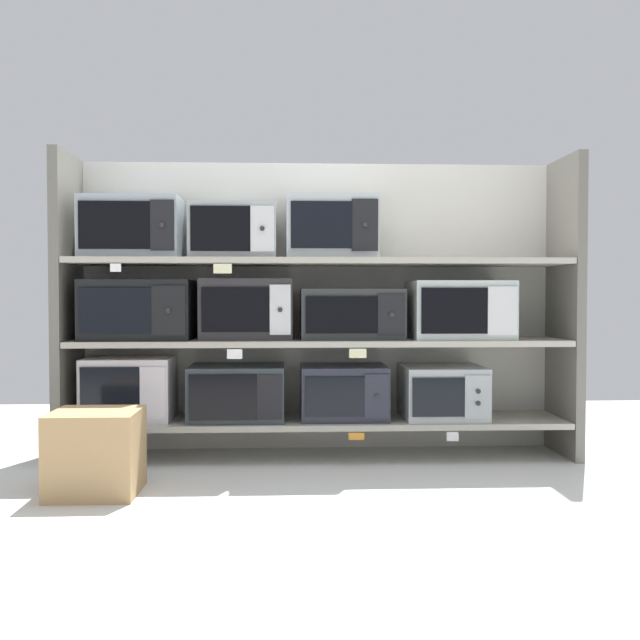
# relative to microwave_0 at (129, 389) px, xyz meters

# --- Properties ---
(ground) EXTENTS (6.55, 6.00, 0.02)m
(ground) POSITION_rel_microwave_0_xyz_m (0.99, -1.00, -0.37)
(ground) COLOR silver
(back_panel) EXTENTS (2.75, 0.04, 1.58)m
(back_panel) POSITION_rel_microwave_0_xyz_m (0.99, 0.26, 0.42)
(back_panel) COLOR beige
(back_panel) RESTS_ON ground
(upright_left) EXTENTS (0.05, 0.46, 1.58)m
(upright_left) POSITION_rel_microwave_0_xyz_m (-0.31, 0.00, 0.42)
(upright_left) COLOR #68645B
(upright_left) RESTS_ON ground
(upright_right) EXTENTS (0.05, 0.46, 1.58)m
(upright_right) POSITION_rel_microwave_0_xyz_m (2.30, 0.00, 0.42)
(upright_right) COLOR #68645B
(upright_right) RESTS_ON ground
(shelf_0) EXTENTS (2.55, 0.46, 0.03)m
(shelf_0) POSITION_rel_microwave_0_xyz_m (0.99, 0.00, -0.18)
(shelf_0) COLOR #ADA899
(shelf_0) RESTS_ON ground
(microwave_0) EXTENTS (0.45, 0.36, 0.33)m
(microwave_0) POSITION_rel_microwave_0_xyz_m (0.00, 0.00, 0.00)
(microwave_0) COLOR silver
(microwave_0) RESTS_ON shelf_0
(microwave_1) EXTENTS (0.49, 0.40, 0.28)m
(microwave_1) POSITION_rel_microwave_0_xyz_m (0.56, -0.00, -0.02)
(microwave_1) COLOR #2C3539
(microwave_1) RESTS_ON shelf_0
(microwave_2) EXTENTS (0.45, 0.38, 0.28)m
(microwave_2) POSITION_rel_microwave_0_xyz_m (1.12, 0.00, -0.02)
(microwave_2) COLOR #282A36
(microwave_2) RESTS_ON shelf_0
(microwave_3) EXTENTS (0.42, 0.44, 0.27)m
(microwave_3) POSITION_rel_microwave_0_xyz_m (1.64, 0.00, -0.03)
(microwave_3) COLOR #9BA2A4
(microwave_3) RESTS_ON shelf_0
(price_tag_0) EXTENTS (0.07, 0.00, 0.03)m
(price_tag_0) POSITION_rel_microwave_0_xyz_m (0.01, -0.23, -0.21)
(price_tag_0) COLOR white
(price_tag_1) EXTENTS (0.08, 0.00, 0.03)m
(price_tag_1) POSITION_rel_microwave_0_xyz_m (1.16, -0.23, -0.22)
(price_tag_1) COLOR orange
(price_tag_2) EXTENTS (0.06, 0.00, 0.05)m
(price_tag_2) POSITION_rel_microwave_0_xyz_m (1.65, -0.23, -0.22)
(price_tag_2) COLOR white
(shelf_1) EXTENTS (2.55, 0.46, 0.03)m
(shelf_1) POSITION_rel_microwave_0_xyz_m (0.99, 0.00, 0.24)
(shelf_1) COLOR #ADA899
(microwave_4) EXTENTS (0.55, 0.40, 0.31)m
(microwave_4) POSITION_rel_microwave_0_xyz_m (0.05, 0.00, 0.41)
(microwave_4) COLOR black
(microwave_4) RESTS_ON shelf_1
(microwave_5) EXTENTS (0.47, 0.35, 0.31)m
(microwave_5) POSITION_rel_microwave_0_xyz_m (0.61, 0.00, 0.41)
(microwave_5) COLOR #2E2B2E
(microwave_5) RESTS_ON shelf_1
(microwave_6) EXTENTS (0.53, 0.35, 0.26)m
(microwave_6) POSITION_rel_microwave_0_xyz_m (1.16, 0.00, 0.39)
(microwave_6) COLOR #2E3130
(microwave_6) RESTS_ON shelf_1
(microwave_7) EXTENTS (0.52, 0.42, 0.31)m
(microwave_7) POSITION_rel_microwave_0_xyz_m (1.73, 0.00, 0.41)
(microwave_7) COLOR #B0BDB8
(microwave_7) RESTS_ON shelf_1
(price_tag_3) EXTENTS (0.08, 0.00, 0.05)m
(price_tag_3) POSITION_rel_microwave_0_xyz_m (0.56, -0.23, 0.20)
(price_tag_3) COLOR white
(price_tag_4) EXTENTS (0.09, 0.00, 0.05)m
(price_tag_4) POSITION_rel_microwave_0_xyz_m (1.17, -0.23, 0.20)
(price_tag_4) COLOR beige
(shelf_2) EXTENTS (2.55, 0.46, 0.03)m
(shelf_2) POSITION_rel_microwave_0_xyz_m (0.99, 0.00, 0.66)
(shelf_2) COLOR #ADA899
(microwave_8) EXTENTS (0.50, 0.38, 0.31)m
(microwave_8) POSITION_rel_microwave_0_xyz_m (0.02, 0.00, 0.83)
(microwave_8) COLOR #98A5AC
(microwave_8) RESTS_ON shelf_2
(microwave_9) EXTENTS (0.44, 0.40, 0.28)m
(microwave_9) POSITION_rel_microwave_0_xyz_m (0.54, -0.00, 0.82)
(microwave_9) COLOR #9EA5A6
(microwave_9) RESTS_ON shelf_2
(microwave_10) EXTENTS (0.47, 0.36, 0.33)m
(microwave_10) POSITION_rel_microwave_0_xyz_m (1.05, 0.00, 0.84)
(microwave_10) COLOR #B4BDBD
(microwave_10) RESTS_ON shelf_2
(price_tag_5) EXTENTS (0.05, 0.00, 0.04)m
(price_tag_5) POSITION_rel_microwave_0_xyz_m (-0.01, -0.23, 0.62)
(price_tag_5) COLOR white
(price_tag_6) EXTENTS (0.09, 0.00, 0.05)m
(price_tag_6) POSITION_rel_microwave_0_xyz_m (0.50, -0.23, 0.62)
(price_tag_6) COLOR beige
(shipping_carton) EXTENTS (0.37, 0.37, 0.36)m
(shipping_carton) POSITION_rel_microwave_0_xyz_m (-0.00, -0.70, -0.19)
(shipping_carton) COLOR tan
(shipping_carton) RESTS_ON ground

